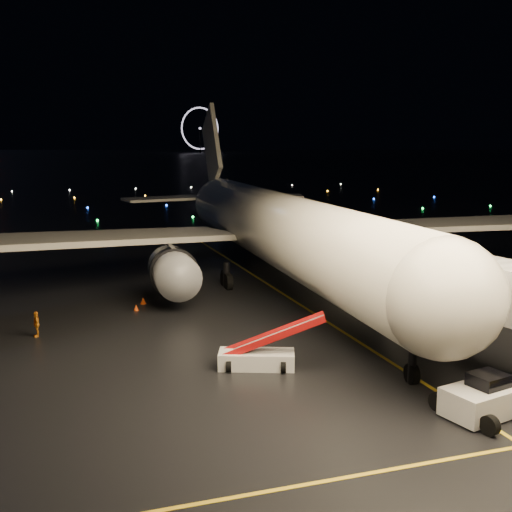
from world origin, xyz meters
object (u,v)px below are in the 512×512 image
(crew_c, at_px, (36,324))
(airliner, at_px, (268,187))
(belt_loader, at_px, (257,342))
(pushback_tug, at_px, (487,394))

(crew_c, bearing_deg, airliner, 112.82)
(belt_loader, relative_size, crew_c, 3.63)
(belt_loader, xyz_separation_m, crew_c, (-12.35, 10.45, -0.68))
(crew_c, bearing_deg, pushback_tug, 39.12)
(airliner, bearing_deg, pushback_tug, -87.44)
(belt_loader, bearing_deg, airliner, 89.27)
(belt_loader, distance_m, crew_c, 16.19)
(crew_c, bearing_deg, belt_loader, 42.92)
(airliner, relative_size, pushback_tug, 14.32)
(pushback_tug, bearing_deg, belt_loader, 118.67)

